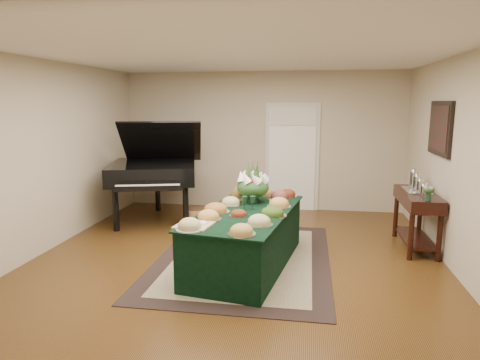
% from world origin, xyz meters
% --- Properties ---
extents(ground, '(6.00, 6.00, 0.00)m').
position_xyz_m(ground, '(0.00, 0.00, 0.00)').
color(ground, '#301C0A').
rests_on(ground, ground).
extents(area_rug, '(2.30, 3.22, 0.01)m').
position_xyz_m(area_rug, '(0.09, 0.08, 0.01)').
color(area_rug, black).
rests_on(area_rug, ground).
extents(kitchen_doorway, '(1.05, 0.07, 2.10)m').
position_xyz_m(kitchen_doorway, '(0.60, 2.97, 1.02)').
color(kitchen_doorway, beige).
rests_on(kitchen_doorway, ground).
extents(buffet_table, '(1.38, 2.36, 0.74)m').
position_xyz_m(buffet_table, '(0.16, -0.19, 0.37)').
color(buffet_table, black).
rests_on(buffet_table, ground).
extents(food_platters, '(1.26, 2.31, 0.14)m').
position_xyz_m(food_platters, '(0.17, -0.13, 0.79)').
color(food_platters, silver).
rests_on(food_platters, buffet_table).
extents(cutting_board, '(0.43, 0.43, 0.10)m').
position_xyz_m(cutting_board, '(-0.32, -0.93, 0.77)').
color(cutting_board, tan).
rests_on(cutting_board, buffet_table).
extents(green_goblets, '(0.18, 0.11, 0.18)m').
position_xyz_m(green_goblets, '(0.18, -0.10, 0.83)').
color(green_goblets, '#143320').
rests_on(green_goblets, buffet_table).
extents(floral_centerpiece, '(0.46, 0.46, 0.46)m').
position_xyz_m(floral_centerpiece, '(0.18, 0.32, 1.01)').
color(floral_centerpiece, '#143320').
rests_on(floral_centerpiece, buffet_table).
extents(grand_piano, '(1.84, 2.05, 1.80)m').
position_xyz_m(grand_piano, '(-1.79, 1.75, 0.91)').
color(grand_piano, black).
rests_on(grand_piano, ground).
extents(wicker_basket, '(0.45, 0.45, 0.28)m').
position_xyz_m(wicker_basket, '(-1.00, 1.60, 0.14)').
color(wicker_basket, olive).
rests_on(wicker_basket, ground).
extents(mahogany_sideboard, '(0.45, 1.25, 0.83)m').
position_xyz_m(mahogany_sideboard, '(2.50, 0.92, 0.64)').
color(mahogany_sideboard, black).
rests_on(mahogany_sideboard, ground).
extents(tea_service, '(0.34, 0.74, 0.30)m').
position_xyz_m(tea_service, '(2.50, 1.01, 0.94)').
color(tea_service, silver).
rests_on(tea_service, mahogany_sideboard).
extents(pink_bouquet, '(0.16, 0.16, 0.21)m').
position_xyz_m(pink_bouquet, '(2.50, 0.39, 0.97)').
color(pink_bouquet, '#143320').
rests_on(pink_bouquet, mahogany_sideboard).
extents(wall_painting, '(0.05, 0.95, 0.75)m').
position_xyz_m(wall_painting, '(2.72, 0.92, 1.75)').
color(wall_painting, black).
rests_on(wall_painting, ground).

